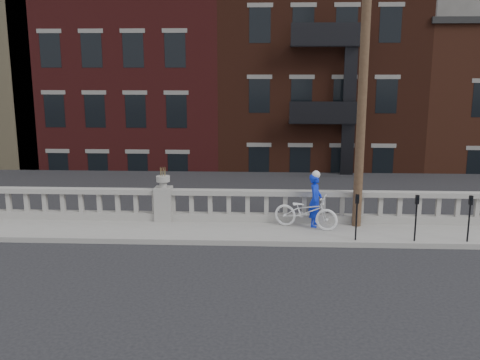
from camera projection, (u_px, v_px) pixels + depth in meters
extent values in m
plane|color=black|center=(136.00, 269.00, 13.72)|extent=(120.00, 120.00, 0.00)
cube|color=gray|center=(159.00, 231.00, 16.64)|extent=(32.00, 2.20, 0.15)
cube|color=gray|center=(164.00, 216.00, 17.52)|extent=(28.00, 0.34, 0.25)
cube|color=gray|center=(163.00, 192.00, 17.35)|extent=(28.00, 0.34, 0.16)
cube|color=gray|center=(164.00, 204.00, 17.43)|extent=(0.55, 0.55, 1.10)
cylinder|color=gray|center=(163.00, 184.00, 17.30)|extent=(0.24, 0.24, 0.20)
cylinder|color=gray|center=(163.00, 179.00, 17.26)|extent=(0.44, 0.44, 0.18)
cube|color=#605E59|center=(168.00, 289.00, 18.43)|extent=(36.00, 0.50, 5.15)
cube|color=black|center=(221.00, 207.00, 40.17)|extent=(80.00, 44.00, 0.50)
cube|color=#595651|center=(139.00, 261.00, 22.69)|extent=(16.00, 7.00, 4.00)
cube|color=#481514|center=(147.00, 117.00, 32.97)|extent=(10.00, 14.00, 14.00)
cube|color=#38180F|center=(310.00, 106.00, 32.36)|extent=(10.00, 14.00, 15.50)
cube|color=#4C2417|center=(475.00, 135.00, 32.27)|extent=(10.00, 14.00, 12.00)
cylinder|color=#422D1E|center=(364.00, 64.00, 15.88)|extent=(0.28, 0.28, 10.00)
cylinder|color=black|center=(356.00, 222.00, 15.40)|extent=(0.05, 0.05, 1.10)
cube|color=black|center=(357.00, 199.00, 15.26)|extent=(0.10, 0.08, 0.26)
cube|color=black|center=(358.00, 198.00, 15.21)|extent=(0.06, 0.01, 0.08)
cylinder|color=black|center=(416.00, 223.00, 15.33)|extent=(0.05, 0.05, 1.10)
cube|color=black|center=(417.00, 200.00, 15.19)|extent=(0.10, 0.08, 0.26)
cube|color=black|center=(418.00, 199.00, 15.13)|extent=(0.06, 0.01, 0.08)
cylinder|color=black|center=(469.00, 223.00, 15.26)|extent=(0.05, 0.05, 1.10)
cube|color=black|center=(471.00, 200.00, 15.12)|extent=(0.10, 0.08, 0.26)
cube|color=black|center=(472.00, 199.00, 15.06)|extent=(0.06, 0.01, 0.08)
imported|color=white|center=(306.00, 211.00, 16.56)|extent=(2.14, 1.38, 1.06)
imported|color=#0D28CD|center=(315.00, 200.00, 16.71)|extent=(0.56, 0.70, 1.67)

